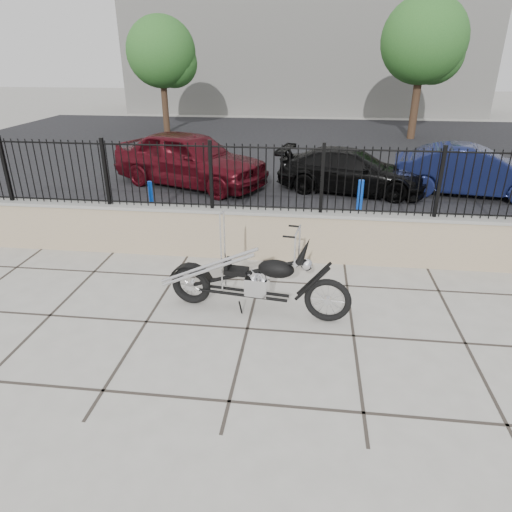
{
  "coord_description": "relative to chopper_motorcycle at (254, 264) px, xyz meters",
  "views": [
    {
      "loc": [
        0.79,
        -5.47,
        3.63
      ],
      "look_at": [
        0.03,
        0.8,
        0.79
      ],
      "focal_mm": 32.0,
      "sensor_mm": 36.0,
      "label": 1
    }
  ],
  "objects": [
    {
      "name": "tree_right",
      "position": [
        5.21,
        15.89,
        3.43
      ],
      "size": [
        3.57,
        3.57,
        6.03
      ],
      "rotation": [
        0.0,
        0.0,
        0.21
      ],
      "color": "#382619",
      "rests_on": "ground_plane"
    },
    {
      "name": "car_red",
      "position": [
        -2.74,
        6.91,
        0.0
      ],
      "size": [
        5.01,
        3.49,
        1.58
      ],
      "primitive_type": "imported",
      "rotation": [
        0.0,
        0.0,
        1.18
      ],
      "color": "#470A12",
      "rests_on": "parking_lot"
    },
    {
      "name": "chopper_motorcycle",
      "position": [
        0.0,
        0.0,
        0.0
      ],
      "size": [
        2.67,
        0.81,
        1.58
      ],
      "primitive_type": null,
      "rotation": [
        0.0,
        0.0,
        -0.13
      ],
      "color": "black",
      "rests_on": "ground_plane"
    },
    {
      "name": "ground_plane",
      "position": [
        -0.03,
        -0.5,
        -0.79
      ],
      "size": [
        90.0,
        90.0,
        0.0
      ],
      "primitive_type": "plane",
      "color": "#99968E",
      "rests_on": "ground"
    },
    {
      "name": "tree_left",
      "position": [
        -6.35,
        16.3,
        2.96
      ],
      "size": [
        3.17,
        3.17,
        5.35
      ],
      "rotation": [
        0.0,
        0.0,
        -0.19
      ],
      "color": "#382619",
      "rests_on": "ground_plane"
    },
    {
      "name": "parking_lot",
      "position": [
        -0.03,
        12.0,
        -0.79
      ],
      "size": [
        30.0,
        30.0,
        0.0
      ],
      "primitive_type": "plane",
      "color": "black",
      "rests_on": "ground"
    },
    {
      "name": "iron_fence",
      "position": [
        -0.03,
        2.0,
        0.77
      ],
      "size": [
        14.0,
        0.08,
        1.2
      ],
      "primitive_type": "cube",
      "color": "black",
      "rests_on": "retaining_wall"
    },
    {
      "name": "background_building",
      "position": [
        -0.03,
        26.0,
        3.21
      ],
      "size": [
        22.0,
        6.0,
        8.0
      ],
      "primitive_type": "cube",
      "color": "beige",
      "rests_on": "ground_plane"
    },
    {
      "name": "car_blue",
      "position": [
        5.09,
        6.85,
        -0.12
      ],
      "size": [
        4.23,
        2.05,
        1.34
      ],
      "primitive_type": "imported",
      "rotation": [
        0.0,
        0.0,
        1.41
      ],
      "color": "#0F1537",
      "rests_on": "parking_lot"
    },
    {
      "name": "bollard_b",
      "position": [
        1.87,
        3.95,
        -0.25
      ],
      "size": [
        0.17,
        0.17,
        1.08
      ],
      "primitive_type": "cylinder",
      "rotation": [
        0.0,
        0.0,
        -0.35
      ],
      "color": "#0C36BC",
      "rests_on": "ground_plane"
    },
    {
      "name": "retaining_wall",
      "position": [
        -0.03,
        2.0,
        -0.31
      ],
      "size": [
        14.0,
        0.36,
        0.96
      ],
      "primitive_type": "cube",
      "color": "gray",
      "rests_on": "ground_plane"
    },
    {
      "name": "bollard_a",
      "position": [
        -2.95,
        4.04,
        -0.36
      ],
      "size": [
        0.11,
        0.11,
        0.87
      ],
      "primitive_type": "cylinder",
      "rotation": [
        0.0,
        0.0,
        0.09
      ],
      "color": "#0C4DB9",
      "rests_on": "ground_plane"
    },
    {
      "name": "car_black",
      "position": [
        1.88,
        6.81,
        -0.2
      ],
      "size": [
        4.33,
        2.46,
        1.18
      ],
      "primitive_type": "imported",
      "rotation": [
        0.0,
        0.0,
        1.36
      ],
      "color": "black",
      "rests_on": "parking_lot"
    }
  ]
}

